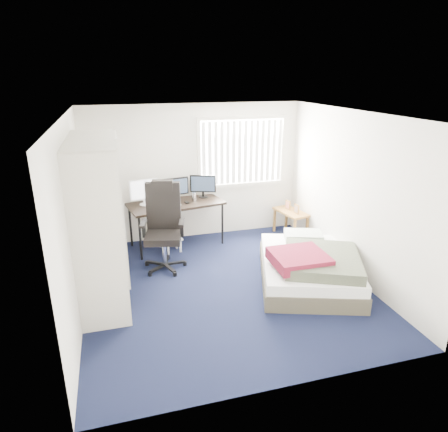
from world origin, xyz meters
name	(u,v)px	position (x,y,z in m)	size (l,w,h in m)	color
ground	(226,287)	(0.00, 0.00, 0.00)	(4.20, 4.20, 0.00)	black
room_shell	(226,189)	(0.00, 0.00, 1.51)	(4.20, 4.20, 4.20)	silver
window_assembly	(242,152)	(0.90, 2.04, 1.60)	(1.72, 0.09, 1.32)	white
closet	(100,205)	(-1.67, 0.27, 1.35)	(0.64, 1.84, 2.22)	beige
desk	(176,201)	(-0.44, 1.75, 0.84)	(1.77, 1.07, 1.28)	black
office_chair	(164,235)	(-0.77, 0.94, 0.54)	(0.79, 0.79, 1.41)	black
footstool	(172,241)	(-0.57, 1.45, 0.20)	(0.37, 0.32, 0.26)	white
nightstand	(291,214)	(1.75, 1.57, 0.44)	(0.51, 0.80, 0.69)	brown
bed	(309,266)	(1.25, -0.20, 0.27)	(1.89, 2.18, 0.61)	#443F31
pine_box	(111,303)	(-1.65, -0.24, 0.14)	(0.37, 0.28, 0.28)	#A48152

